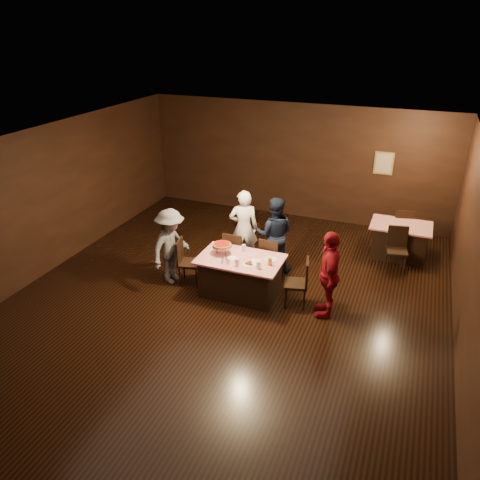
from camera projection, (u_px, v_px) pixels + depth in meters
name	position (u px, v px, depth m)	size (l,w,h in m)	color
room	(218.00, 203.00, 7.71)	(10.00, 10.04, 3.02)	black
main_table	(240.00, 276.00, 9.03)	(1.60, 1.00, 0.77)	#B30B16
back_table	(399.00, 241.00, 10.46)	(1.30, 0.90, 0.77)	#AA110B
chair_far_left	(236.00, 252.00, 9.76)	(0.42, 0.42, 0.95)	black
chair_far_right	(272.00, 259.00, 9.49)	(0.42, 0.42, 0.95)	black
chair_end_left	(189.00, 262.00, 9.36)	(0.42, 0.42, 0.95)	black
chair_end_right	(296.00, 283.00, 8.63)	(0.42, 0.42, 0.95)	black
chair_back_near	(397.00, 250.00, 9.84)	(0.42, 0.42, 0.95)	black
chair_back_far	(402.00, 227.00, 10.93)	(0.42, 0.42, 0.95)	black
diner_white_jacket	(244.00, 228.00, 9.96)	(0.62, 0.40, 1.69)	white
diner_navy_hoodie	(274.00, 234.00, 9.73)	(0.79, 0.62, 1.64)	black
diner_grey_knit	(171.00, 246.00, 9.29)	(1.01, 0.58, 1.57)	#5D5D62
diner_red_shirt	(329.00, 274.00, 8.21)	(0.96, 0.40, 1.65)	maroon
pizza_stand	(222.00, 245.00, 8.96)	(0.38, 0.38, 0.22)	black
plate_with_slice	(250.00, 264.00, 8.62)	(0.25, 0.25, 0.06)	white
plate_empty	(271.00, 259.00, 8.81)	(0.25, 0.25, 0.01)	white
glass_front_left	(237.00, 262.00, 8.57)	(0.08, 0.08, 0.14)	silver
glass_front_right	(259.00, 265.00, 8.48)	(0.08, 0.08, 0.14)	silver
glass_amber	(270.00, 262.00, 8.60)	(0.08, 0.08, 0.14)	#BF7F26
glass_back	(244.00, 248.00, 9.11)	(0.08, 0.08, 0.14)	silver
condiments	(226.00, 261.00, 8.67)	(0.17, 0.10, 0.09)	silver
napkin_center	(255.00, 261.00, 8.77)	(0.16, 0.16, 0.01)	white
napkin_left	(232.00, 258.00, 8.87)	(0.16, 0.16, 0.01)	white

